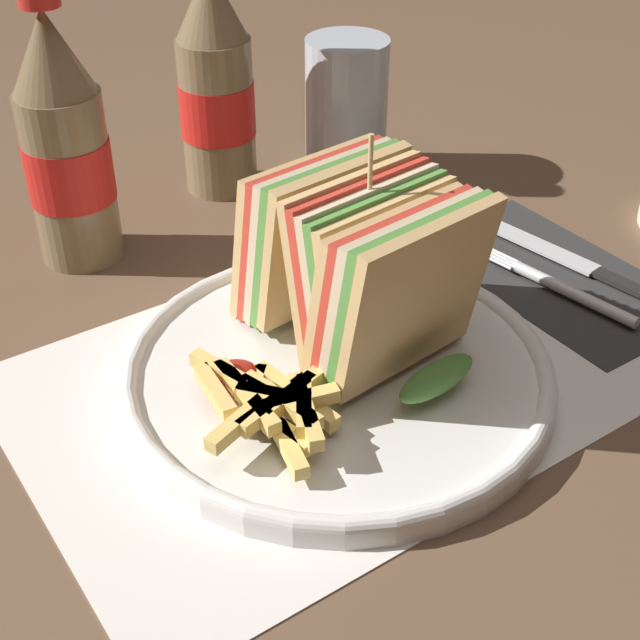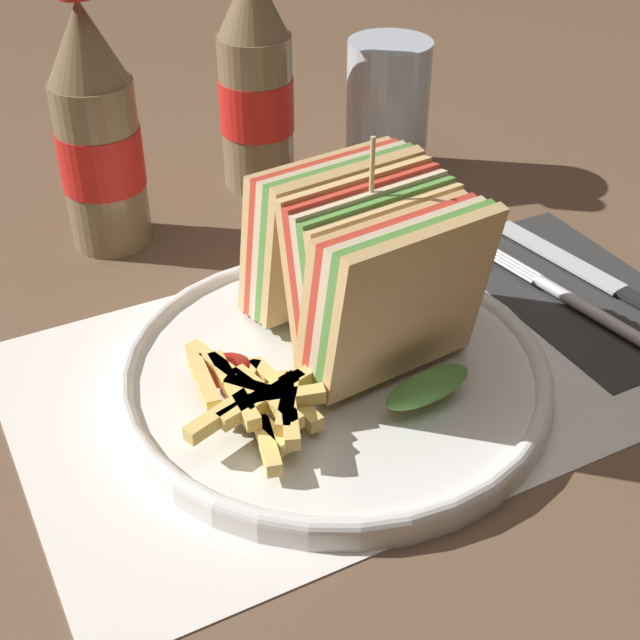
# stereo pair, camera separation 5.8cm
# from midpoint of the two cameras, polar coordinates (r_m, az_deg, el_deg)

# --- Properties ---
(ground_plane) EXTENTS (4.00, 4.00, 0.00)m
(ground_plane) POSITION_cam_midpoint_polar(r_m,az_deg,el_deg) (0.61, 3.29, -2.66)
(ground_plane) COLOR brown
(placemat) EXTENTS (0.42, 0.28, 0.00)m
(placemat) POSITION_cam_midpoint_polar(r_m,az_deg,el_deg) (0.60, 4.21, -3.55)
(placemat) COLOR silver
(placemat) RESTS_ON ground_plane
(plate_main) EXTENTS (0.28, 0.28, 0.02)m
(plate_main) POSITION_cam_midpoint_polar(r_m,az_deg,el_deg) (0.58, 3.75, -3.50)
(plate_main) COLOR white
(plate_main) RESTS_ON ground_plane
(club_sandwich) EXTENTS (0.12, 0.17, 0.15)m
(club_sandwich) POSITION_cam_midpoint_polar(r_m,az_deg,el_deg) (0.57, 5.91, 3.01)
(club_sandwich) COLOR tan
(club_sandwich) RESTS_ON plate_main
(fries_pile) EXTENTS (0.10, 0.12, 0.02)m
(fries_pile) POSITION_cam_midpoint_polar(r_m,az_deg,el_deg) (0.53, -0.95, -5.14)
(fries_pile) COLOR #E5C166
(fries_pile) RESTS_ON plate_main
(ketchup_blob) EXTENTS (0.04, 0.03, 0.01)m
(ketchup_blob) POSITION_cam_midpoint_polar(r_m,az_deg,el_deg) (0.56, -3.21, -3.33)
(ketchup_blob) COLOR maroon
(ketchup_blob) RESTS_ON plate_main
(napkin) EXTENTS (0.12, 0.21, 0.00)m
(napkin) POSITION_cam_midpoint_polar(r_m,az_deg,el_deg) (0.71, 18.35, 1.76)
(napkin) COLOR #2D2D2D
(napkin) RESTS_ON ground_plane
(fork) EXTENTS (0.04, 0.18, 0.01)m
(fork) POSITION_cam_midpoint_polar(r_m,az_deg,el_deg) (0.69, 18.25, 1.12)
(fork) COLOR silver
(fork) RESTS_ON napkin
(knife) EXTENTS (0.05, 0.21, 0.00)m
(knife) POSITION_cam_midpoint_polar(r_m,az_deg,el_deg) (0.72, 19.79, 2.35)
(knife) COLOR black
(knife) RESTS_ON napkin
(coke_bottle_near) EXTENTS (0.07, 0.07, 0.22)m
(coke_bottle_near) POSITION_cam_midpoint_polar(r_m,az_deg,el_deg) (0.71, -11.79, 11.52)
(coke_bottle_near) COLOR #7A6647
(coke_bottle_near) RESTS_ON ground_plane
(coke_bottle_far) EXTENTS (0.07, 0.07, 0.22)m
(coke_bottle_far) POSITION_cam_midpoint_polar(r_m,az_deg,el_deg) (0.80, -2.02, 14.86)
(coke_bottle_far) COLOR #7A6647
(coke_bottle_far) RESTS_ON ground_plane
(glass_near) EXTENTS (0.08, 0.08, 0.12)m
(glass_near) POSITION_cam_midpoint_polar(r_m,az_deg,el_deg) (0.84, 6.33, 12.73)
(glass_near) COLOR silver
(glass_near) RESTS_ON ground_plane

